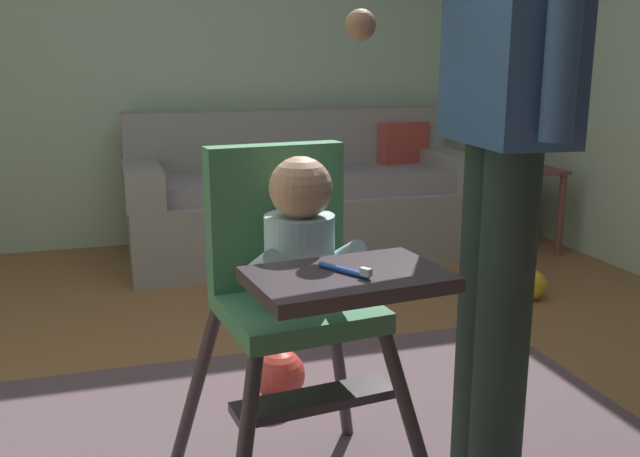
# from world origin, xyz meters

# --- Properties ---
(ground) EXTENTS (6.06, 6.62, 0.10)m
(ground) POSITION_xyz_m (0.00, 0.00, -0.05)
(ground) COLOR #8E5E37
(wall_far) EXTENTS (5.26, 0.06, 2.50)m
(wall_far) POSITION_xyz_m (0.00, 2.54, 1.25)
(wall_far) COLOR #ADC7AB
(wall_far) RESTS_ON ground
(couch) EXTENTS (2.08, 0.86, 0.86)m
(couch) POSITION_xyz_m (0.57, 2.02, 0.33)
(couch) COLOR gray
(couch) RESTS_ON ground
(high_chair) EXTENTS (0.67, 0.77, 0.96)m
(high_chair) POSITION_xyz_m (-0.11, -0.42, 0.66)
(high_chair) COLOR #372E34
(high_chair) RESTS_ON ground
(adult_standing) EXTENTS (0.51, 0.53, 1.73)m
(adult_standing) POSITION_xyz_m (0.41, -0.47, 0.99)
(adult_standing) COLOR #24332B
(adult_standing) RESTS_ON ground
(toy_ball) EXTENTS (0.15, 0.15, 0.15)m
(toy_ball) POSITION_xyz_m (1.42, 0.84, 0.08)
(toy_ball) COLOR gold
(toy_ball) RESTS_ON ground
(toy_ball_second) EXTENTS (0.18, 0.18, 0.18)m
(toy_ball_second) POSITION_xyz_m (-0.02, 0.18, 0.09)
(toy_ball_second) COLOR #D13D33
(toy_ball_second) RESTS_ON ground
(side_table) EXTENTS (0.40, 0.40, 0.52)m
(side_table) POSITION_xyz_m (1.88, 1.67, 0.38)
(side_table) COLOR brown
(side_table) RESTS_ON ground
(sippy_cup) EXTENTS (0.07, 0.07, 0.10)m
(sippy_cup) POSITION_xyz_m (1.93, 1.67, 0.57)
(sippy_cup) COLOR orange
(sippy_cup) RESTS_ON side_table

